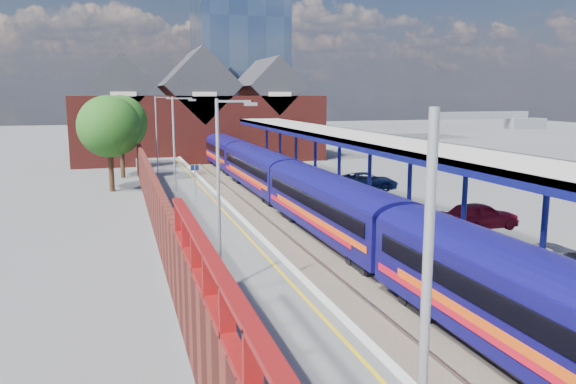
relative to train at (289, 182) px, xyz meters
name	(u,v)px	position (x,y,z in m)	size (l,w,h in m)	color
ground	(248,197)	(-1.49, 6.46, -2.12)	(240.00, 240.00, 0.00)	#5B5B5E
ballast_bed	(283,223)	(-1.49, -3.54, -2.09)	(6.00, 76.00, 0.06)	#473D33
rails	(283,222)	(-1.49, -3.54, -2.00)	(4.51, 76.00, 0.14)	slate
left_platform	(196,222)	(-6.99, -3.54, -1.62)	(5.00, 76.00, 1.00)	#565659
right_platform	(369,211)	(4.51, -3.54, -1.62)	(6.00, 76.00, 1.00)	#565659
coping_left	(234,211)	(-4.64, -3.54, -1.10)	(0.30, 76.00, 0.05)	silver
coping_right	(330,205)	(1.66, -3.54, -1.10)	(0.30, 76.00, 0.05)	silver
yellow_line	(225,212)	(-5.24, -3.54, -1.12)	(0.14, 76.00, 0.01)	yellow
train	(289,182)	(0.00, 0.00, 0.00)	(2.91, 65.92, 3.45)	#100C58
canopy	(352,137)	(3.99, -1.59, 3.13)	(4.50, 52.00, 4.48)	navy
lamp_post_a	(433,362)	(-7.86, -31.54, 2.87)	(1.48, 0.18, 7.00)	#A5A8AA
lamp_post_b	(222,184)	(-7.86, -17.54, 2.87)	(1.48, 0.18, 7.00)	#A5A8AA
lamp_post_c	(176,146)	(-7.86, -1.54, 2.87)	(1.48, 0.18, 7.00)	#A5A8AA
lamp_post_d	(158,130)	(-7.86, 14.46, 2.87)	(1.48, 0.18, 7.00)	#A5A8AA
platform_sign	(195,177)	(-6.49, 0.46, 0.57)	(0.55, 0.08, 2.50)	#A5A8AA
brick_wall	(159,215)	(-9.59, -10.00, 0.33)	(0.35, 50.00, 3.86)	maroon
station_building	(198,116)	(-1.49, 34.46, 3.33)	(30.00, 12.12, 13.78)	maroon
glass_tower	(238,20)	(8.51, 56.46, 18.08)	(14.20, 14.20, 40.30)	slate
tree_near	(111,128)	(-11.84, 12.37, 3.23)	(5.20, 5.20, 8.10)	#382314
tree_far	(122,123)	(-10.84, 20.37, 3.23)	(5.20, 5.20, 8.10)	#382314
parked_car_red	(479,216)	(7.01, -11.88, -0.38)	(1.75, 4.36, 1.48)	maroon
parked_car_silver	(562,263)	(4.97, -19.98, -0.46)	(1.41, 4.04, 1.33)	#BCBBC1
parked_car_blue	(367,181)	(6.70, 1.59, -0.48)	(2.14, 4.64, 1.29)	navy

